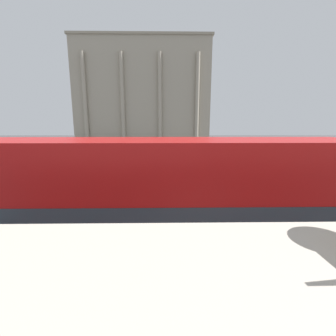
# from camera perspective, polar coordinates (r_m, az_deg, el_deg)

# --- Properties ---
(double_decker_bus) EXTENTS (11.36, 2.71, 4.20)m
(double_decker_bus) POSITION_cam_1_polar(r_m,az_deg,el_deg) (6.47, -3.58, -9.29)
(double_decker_bus) COLOR black
(double_decker_bus) RESTS_ON ground_plane
(plaza_building_left) EXTENTS (31.87, 13.40, 24.13)m
(plaza_building_left) POSITION_cam_1_polar(r_m,az_deg,el_deg) (59.31, -6.20, 18.08)
(plaza_building_left) COLOR #A39984
(plaza_building_left) RESTS_ON ground_plane
(traffic_light_near) EXTENTS (0.42, 0.24, 3.45)m
(traffic_light_near) POSITION_cam_1_polar(r_m,az_deg,el_deg) (14.69, -17.14, 1.36)
(traffic_light_near) COLOR black
(traffic_light_near) RESTS_ON ground_plane
(traffic_light_mid) EXTENTS (0.42, 0.24, 3.41)m
(traffic_light_mid) POSITION_cam_1_polar(r_m,az_deg,el_deg) (23.20, 11.33, 4.90)
(traffic_light_mid) COLOR black
(traffic_light_mid) RESTS_ON ground_plane
(car_white) EXTENTS (4.20, 1.93, 1.35)m
(car_white) POSITION_cam_1_polar(r_m,az_deg,el_deg) (18.64, -13.02, -1.41)
(car_white) COLOR black
(car_white) RESTS_ON ground_plane
(car_navy) EXTENTS (4.20, 1.93, 1.35)m
(car_navy) POSITION_cam_1_polar(r_m,az_deg,el_deg) (29.16, -7.25, 3.15)
(car_navy) COLOR black
(car_navy) RESTS_ON ground_plane
(pedestrian_white) EXTENTS (0.32, 0.32, 1.81)m
(pedestrian_white) POSITION_cam_1_polar(r_m,az_deg,el_deg) (26.19, -18.14, 2.60)
(pedestrian_white) COLOR #282B33
(pedestrian_white) RESTS_ON ground_plane
(pedestrian_grey) EXTENTS (0.32, 0.32, 1.80)m
(pedestrian_grey) POSITION_cam_1_polar(r_m,az_deg,el_deg) (31.36, -4.28, 4.38)
(pedestrian_grey) COLOR #282B33
(pedestrian_grey) RESTS_ON ground_plane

